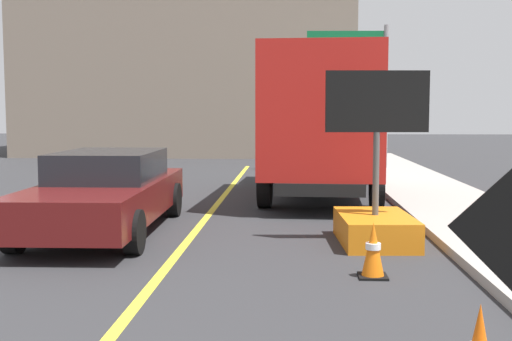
{
  "coord_description": "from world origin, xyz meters",
  "views": [
    {
      "loc": [
        1.65,
        -0.19,
        2.06
      ],
      "look_at": [
        1.28,
        6.46,
        1.45
      ],
      "focal_mm": 44.81,
      "sensor_mm": 36.0,
      "label": 1
    }
  ],
  "objects_px": {
    "pickup_car": "(107,191)",
    "traffic_cone_mid_lane": "(373,250)",
    "highway_guide_sign": "(363,72)",
    "box_truck": "(321,120)",
    "arrow_board_trailer": "(375,213)"
  },
  "relations": [
    {
      "from": "box_truck",
      "to": "arrow_board_trailer",
      "type": "bearing_deg",
      "value": -83.92
    },
    {
      "from": "pickup_car",
      "to": "traffic_cone_mid_lane",
      "type": "distance_m",
      "value": 5.11
    },
    {
      "from": "box_truck",
      "to": "highway_guide_sign",
      "type": "relative_size",
      "value": 1.54
    },
    {
      "from": "traffic_cone_mid_lane",
      "to": "arrow_board_trailer",
      "type": "bearing_deg",
      "value": 81.97
    },
    {
      "from": "arrow_board_trailer",
      "to": "traffic_cone_mid_lane",
      "type": "xyz_separation_m",
      "value": [
        -0.3,
        -2.12,
        -0.14
      ]
    },
    {
      "from": "box_truck",
      "to": "traffic_cone_mid_lane",
      "type": "xyz_separation_m",
      "value": [
        0.3,
        -7.71,
        -1.52
      ]
    },
    {
      "from": "traffic_cone_mid_lane",
      "to": "pickup_car",
      "type": "bearing_deg",
      "value": 145.64
    },
    {
      "from": "highway_guide_sign",
      "to": "traffic_cone_mid_lane",
      "type": "distance_m",
      "value": 14.6
    },
    {
      "from": "box_truck",
      "to": "pickup_car",
      "type": "relative_size",
      "value": 1.47
    },
    {
      "from": "arrow_board_trailer",
      "to": "traffic_cone_mid_lane",
      "type": "bearing_deg",
      "value": -98.03
    },
    {
      "from": "highway_guide_sign",
      "to": "traffic_cone_mid_lane",
      "type": "relative_size",
      "value": 7.17
    },
    {
      "from": "pickup_car",
      "to": "traffic_cone_mid_lane",
      "type": "height_order",
      "value": "pickup_car"
    },
    {
      "from": "pickup_car",
      "to": "highway_guide_sign",
      "type": "relative_size",
      "value": 1.04
    },
    {
      "from": "pickup_car",
      "to": "traffic_cone_mid_lane",
      "type": "relative_size",
      "value": 7.48
    },
    {
      "from": "arrow_board_trailer",
      "to": "box_truck",
      "type": "xyz_separation_m",
      "value": [
        -0.6,
        5.59,
        1.38
      ]
    }
  ]
}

